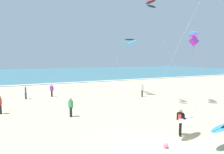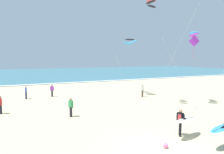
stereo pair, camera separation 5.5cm
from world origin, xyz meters
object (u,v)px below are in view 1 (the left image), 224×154
object	(u,v)px
surfer_trailing	(183,120)
kite_arc_charcoal_mid	(129,42)
bystander_white_top	(142,90)
kite_diamond_violet_high	(195,44)
kite_arc_scarlet_near	(151,4)
bystander_blue_top	(26,92)
kite_arc_cobalt_far	(193,35)
bystander_green_top	(71,107)
bystander_purple_top	(52,90)
beach_ball	(166,145)
bystander_red_top	(0,105)

from	to	relation	value
surfer_trailing	kite_arc_charcoal_mid	size ratio (longest dim) A/B	0.30
bystander_white_top	kite_diamond_violet_high	bearing A→B (deg)	-61.13
kite_arc_scarlet_near	kite_arc_charcoal_mid	world-z (taller)	kite_arc_scarlet_near
bystander_blue_top	kite_arc_charcoal_mid	bearing A→B (deg)	-10.96
kite_diamond_violet_high	surfer_trailing	bearing A→B (deg)	-140.28
kite_arc_cobalt_far	bystander_green_top	world-z (taller)	kite_arc_cobalt_far
kite_arc_cobalt_far	bystander_green_top	distance (m)	14.23
bystander_blue_top	kite_diamond_violet_high	bearing A→B (deg)	-30.78
kite_arc_scarlet_near	bystander_blue_top	world-z (taller)	kite_arc_scarlet_near
bystander_white_top	bystander_purple_top	world-z (taller)	same
bystander_blue_top	beach_ball	size ratio (longest dim) A/B	5.68
kite_arc_cobalt_far	bystander_red_top	distance (m)	19.59
bystander_purple_top	bystander_green_top	size ratio (longest dim) A/B	1.00
bystander_green_top	beach_ball	size ratio (longest dim) A/B	5.68
kite_arc_scarlet_near	kite_arc_charcoal_mid	bearing A→B (deg)	81.79
bystander_white_top	bystander_blue_top	world-z (taller)	same
bystander_green_top	beach_ball	bearing A→B (deg)	-65.02
kite_arc_scarlet_near	surfer_trailing	bearing A→B (deg)	-110.45
surfer_trailing	bystander_green_top	distance (m)	8.73
kite_arc_charcoal_mid	bystander_green_top	bearing A→B (deg)	-144.06
kite_diamond_violet_high	bystander_red_top	distance (m)	19.51
bystander_blue_top	beach_ball	distance (m)	18.08
kite_arc_cobalt_far	kite_diamond_violet_high	world-z (taller)	kite_arc_cobalt_far
bystander_blue_top	kite_arc_scarlet_near	bearing A→B (deg)	-35.12
surfer_trailing	kite_arc_scarlet_near	distance (m)	12.25
bystander_red_top	kite_arc_charcoal_mid	bearing A→B (deg)	12.99
bystander_white_top	bystander_green_top	world-z (taller)	same
surfer_trailing	kite_arc_scarlet_near	xyz separation A→B (m)	(2.83, 7.60, 9.19)
kite_arc_cobalt_far	beach_ball	world-z (taller)	kite_arc_cobalt_far
bystander_green_top	beach_ball	xyz separation A→B (m)	(3.53, -7.58, -0.67)
kite_arc_scarlet_near	bystander_purple_top	distance (m)	15.49
kite_arc_scarlet_near	bystander_red_top	size ratio (longest dim) A/B	6.64
kite_arc_charcoal_mid	bystander_blue_top	distance (m)	14.26
kite_arc_scarlet_near	kite_arc_charcoal_mid	size ratio (longest dim) A/B	1.43
kite_diamond_violet_high	bystander_purple_top	size ratio (longest dim) A/B	4.51
beach_ball	kite_diamond_violet_high	bearing A→B (deg)	36.57
bystander_white_top	kite_arc_cobalt_far	bearing A→B (deg)	-62.36
bystander_white_top	bystander_purple_top	distance (m)	11.43
kite_diamond_violet_high	bystander_white_top	world-z (taller)	kite_diamond_violet_high
kite_arc_cobalt_far	beach_ball	size ratio (longest dim) A/B	27.03
bystander_white_top	bystander_red_top	size ratio (longest dim) A/B	1.00
kite_arc_scarlet_near	bystander_white_top	world-z (taller)	kite_arc_scarlet_near
surfer_trailing	bystander_purple_top	bearing A→B (deg)	110.11
bystander_white_top	bystander_blue_top	distance (m)	14.11
bystander_purple_top	bystander_blue_top	distance (m)	3.02
kite_arc_charcoal_mid	bystander_white_top	bearing A→B (deg)	-68.20
kite_diamond_violet_high	bystander_purple_top	world-z (taller)	kite_diamond_violet_high
kite_arc_scarlet_near	bystander_white_top	bearing A→B (deg)	67.18
surfer_trailing	kite_diamond_violet_high	size ratio (longest dim) A/B	0.31
bystander_green_top	kite_arc_scarlet_near	bearing A→B (deg)	5.48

